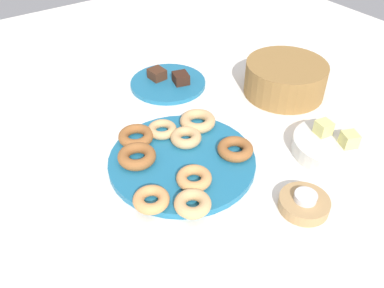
% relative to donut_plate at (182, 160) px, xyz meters
% --- Properties ---
extents(ground_plane, '(2.40, 2.40, 0.00)m').
position_rel_donut_plate_xyz_m(ground_plane, '(0.00, 0.00, -0.01)').
color(ground_plane, white).
extents(donut_plate, '(0.36, 0.36, 0.02)m').
position_rel_donut_plate_xyz_m(donut_plate, '(0.00, 0.00, 0.00)').
color(donut_plate, '#1E6B93').
rests_on(donut_plate, ground_plane).
extents(donut_0, '(0.09, 0.09, 0.02)m').
position_rel_donut_plate_xyz_m(donut_0, '(-0.11, 0.01, 0.02)').
color(donut_0, tan).
rests_on(donut_0, donut_plate).
extents(donut_1, '(0.12, 0.12, 0.03)m').
position_rel_donut_plate_xyz_m(donut_1, '(0.06, 0.12, 0.02)').
color(donut_1, '#995B2D').
rests_on(donut_1, donut_plate).
extents(donut_2, '(0.13, 0.13, 0.03)m').
position_rel_donut_plate_xyz_m(donut_2, '(-0.05, -0.09, 0.02)').
color(donut_2, '#995B2D').
rests_on(donut_2, donut_plate).
extents(donut_3, '(0.11, 0.11, 0.02)m').
position_rel_donut_plate_xyz_m(donut_3, '(0.09, -0.14, 0.02)').
color(donut_3, tan).
rests_on(donut_3, donut_plate).
extents(donut_4, '(0.11, 0.11, 0.03)m').
position_rel_donut_plate_xyz_m(donut_4, '(0.15, -0.07, 0.02)').
color(donut_4, tan).
rests_on(donut_4, donut_plate).
extents(donut_5, '(0.13, 0.13, 0.03)m').
position_rel_donut_plate_xyz_m(donut_5, '(-0.09, 0.11, 0.02)').
color(donut_5, tan).
rests_on(donut_5, donut_plate).
extents(donut_6, '(0.09, 0.09, 0.02)m').
position_rel_donut_plate_xyz_m(donut_6, '(0.09, -0.02, 0.02)').
color(donut_6, tan).
rests_on(donut_6, donut_plate).
extents(donut_7, '(0.10, 0.10, 0.03)m').
position_rel_donut_plate_xyz_m(donut_7, '(-0.05, 0.04, 0.02)').
color(donut_7, tan).
rests_on(donut_7, donut_plate).
extents(donut_8, '(0.13, 0.13, 0.03)m').
position_rel_donut_plate_xyz_m(donut_8, '(-0.13, -0.06, 0.02)').
color(donut_8, '#995B2D').
rests_on(donut_8, donut_plate).
extents(cake_plate, '(0.24, 0.24, 0.01)m').
position_rel_donut_plate_xyz_m(cake_plate, '(-0.34, 0.17, -0.00)').
color(cake_plate, '#1E6B93').
rests_on(cake_plate, ground_plane).
extents(brownie_near, '(0.05, 0.05, 0.03)m').
position_rel_donut_plate_xyz_m(brownie_near, '(-0.37, 0.15, 0.02)').
color(brownie_near, '#472819').
rests_on(brownie_near, cake_plate).
extents(brownie_far, '(0.06, 0.06, 0.03)m').
position_rel_donut_plate_xyz_m(brownie_far, '(-0.31, 0.20, 0.02)').
color(brownie_far, '#381E14').
rests_on(brownie_far, cake_plate).
extents(candle_holder, '(0.11, 0.11, 0.03)m').
position_rel_donut_plate_xyz_m(candle_holder, '(0.27, 0.14, 0.01)').
color(candle_holder, tan).
rests_on(candle_holder, ground_plane).
extents(tealight, '(0.05, 0.05, 0.01)m').
position_rel_donut_plate_xyz_m(tealight, '(0.27, 0.14, 0.03)').
color(tealight, silver).
rests_on(tealight, candle_holder).
extents(basket, '(0.28, 0.28, 0.10)m').
position_rel_donut_plate_xyz_m(basket, '(-0.09, 0.44, 0.04)').
color(basket, olive).
rests_on(basket, ground_plane).
extents(fruit_bowl, '(0.19, 0.19, 0.04)m').
position_rel_donut_plate_xyz_m(fruit_bowl, '(0.18, 0.33, 0.01)').
color(fruit_bowl, silver).
rests_on(fruit_bowl, ground_plane).
extents(melon_chunk_left, '(0.04, 0.04, 0.04)m').
position_rel_donut_plate_xyz_m(melon_chunk_left, '(0.15, 0.33, 0.05)').
color(melon_chunk_left, '#DBD67A').
rests_on(melon_chunk_left, fruit_bowl).
extents(melon_chunk_right, '(0.05, 0.05, 0.04)m').
position_rel_donut_plate_xyz_m(melon_chunk_right, '(0.22, 0.35, 0.05)').
color(melon_chunk_right, '#DBD67A').
rests_on(melon_chunk_right, fruit_bowl).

